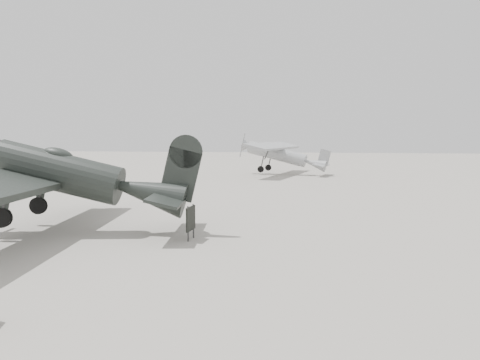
# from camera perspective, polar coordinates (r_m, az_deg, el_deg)

# --- Properties ---
(ground) EXTENTS (160.00, 160.00, 0.00)m
(ground) POSITION_cam_1_polar(r_m,az_deg,el_deg) (19.17, -3.58, -5.18)
(ground) COLOR gray
(ground) RESTS_ON ground
(lowwing_monoplane) EXTENTS (8.76, 12.24, 3.93)m
(lowwing_monoplane) POSITION_cam_1_polar(r_m,az_deg,el_deg) (17.99, -19.90, 0.49)
(lowwing_monoplane) COLOR black
(lowwing_monoplane) RESTS_ON ground
(highwing_monoplane) EXTENTS (8.29, 11.60, 3.28)m
(highwing_monoplane) POSITION_cam_1_polar(r_m,az_deg,el_deg) (42.61, 4.95, 3.43)
(highwing_monoplane) COLOR gray
(highwing_monoplane) RESTS_ON ground
(sign_board) EXTENTS (0.12, 0.82, 1.19)m
(sign_board) POSITION_cam_1_polar(r_m,az_deg,el_deg) (15.97, -6.03, -4.76)
(sign_board) COLOR #333333
(sign_board) RESTS_ON ground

